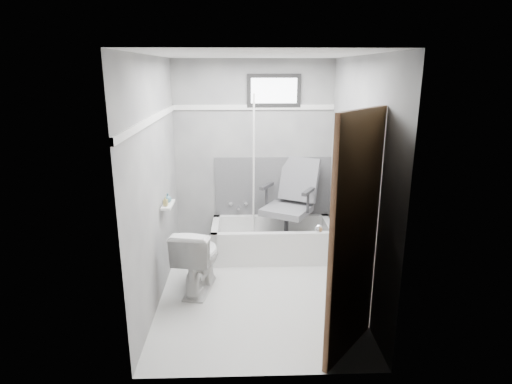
{
  "coord_description": "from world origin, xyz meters",
  "views": [
    {
      "loc": [
        -0.15,
        -4.07,
        2.27
      ],
      "look_at": [
        0.0,
        0.35,
        1.0
      ],
      "focal_mm": 30.0,
      "sensor_mm": 36.0,
      "label": 1
    }
  ],
  "objects_px": {
    "bathtub": "(272,239)",
    "soap_bottle_b": "(168,198)",
    "toilet": "(198,258)",
    "soap_bottle_a": "(165,201)",
    "office_chair": "(287,204)",
    "door": "(400,254)"
  },
  "relations": [
    {
      "from": "toilet",
      "to": "soap_bottle_a",
      "type": "relative_size",
      "value": 7.54
    },
    {
      "from": "soap_bottle_a",
      "to": "door",
      "type": "bearing_deg",
      "value": -36.91
    },
    {
      "from": "soap_bottle_a",
      "to": "bathtub",
      "type": "bearing_deg",
      "value": 33.39
    },
    {
      "from": "door",
      "to": "soap_bottle_a",
      "type": "bearing_deg",
      "value": 143.09
    },
    {
      "from": "office_chair",
      "to": "soap_bottle_b",
      "type": "bearing_deg",
      "value": -124.4
    },
    {
      "from": "office_chair",
      "to": "door",
      "type": "relative_size",
      "value": 0.55
    },
    {
      "from": "toilet",
      "to": "soap_bottle_a",
      "type": "height_order",
      "value": "soap_bottle_a"
    },
    {
      "from": "office_chair",
      "to": "door",
      "type": "distance_m",
      "value": 2.34
    },
    {
      "from": "bathtub",
      "to": "office_chair",
      "type": "bearing_deg",
      "value": 11.05
    },
    {
      "from": "office_chair",
      "to": "soap_bottle_b",
      "type": "distance_m",
      "value": 1.52
    },
    {
      "from": "office_chair",
      "to": "door",
      "type": "xyz_separation_m",
      "value": [
        0.58,
        -2.24,
        0.33
      ]
    },
    {
      "from": "soap_bottle_a",
      "to": "soap_bottle_b",
      "type": "relative_size",
      "value": 0.95
    },
    {
      "from": "bathtub",
      "to": "soap_bottle_b",
      "type": "relative_size",
      "value": 14.88
    },
    {
      "from": "soap_bottle_b",
      "to": "bathtub",
      "type": "bearing_deg",
      "value": 28.32
    },
    {
      "from": "soap_bottle_b",
      "to": "door",
      "type": "bearing_deg",
      "value": -39.49
    },
    {
      "from": "door",
      "to": "soap_bottle_b",
      "type": "relative_size",
      "value": 19.85
    },
    {
      "from": "bathtub",
      "to": "toilet",
      "type": "distance_m",
      "value": 1.21
    },
    {
      "from": "office_chair",
      "to": "toilet",
      "type": "relative_size",
      "value": 1.51
    },
    {
      "from": "bathtub",
      "to": "soap_bottle_a",
      "type": "relative_size",
      "value": 15.61
    },
    {
      "from": "bathtub",
      "to": "toilet",
      "type": "bearing_deg",
      "value": -134.78
    },
    {
      "from": "bathtub",
      "to": "toilet",
      "type": "height_order",
      "value": "toilet"
    },
    {
      "from": "bathtub",
      "to": "door",
      "type": "relative_size",
      "value": 0.75
    }
  ]
}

